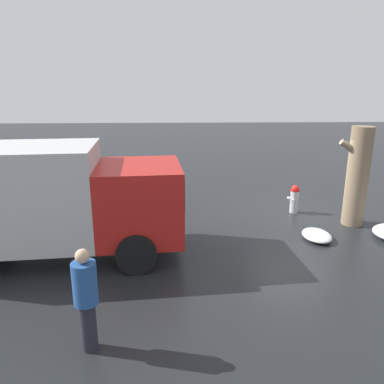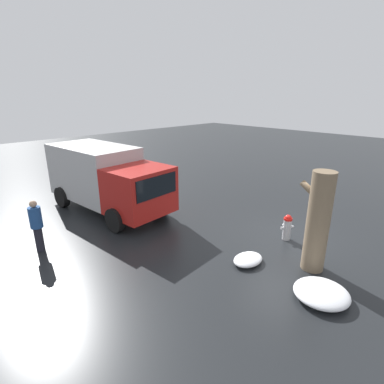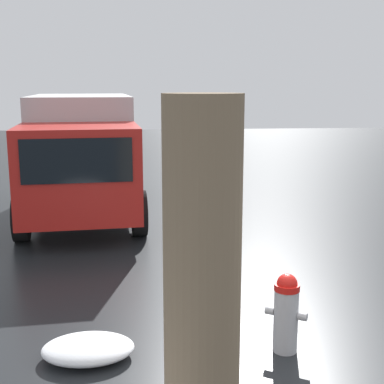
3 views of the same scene
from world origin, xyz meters
name	(u,v)px [view 2 (image 2 of 3)]	position (x,y,z in m)	size (l,w,h in m)	color
ground_plane	(286,239)	(0.00, 0.00, 0.00)	(60.00, 60.00, 0.00)	black
fire_hydrant	(287,227)	(0.00, 0.00, 0.47)	(0.39, 0.45, 0.91)	#B7B7BC
tree_trunk	(318,222)	(-1.42, 1.10, 1.46)	(0.95, 0.62, 2.89)	#7F6B51
delivery_truck	(106,177)	(6.84, 2.96, 1.47)	(6.17, 2.93, 2.69)	red
pedestrian	(37,224)	(5.16, 6.35, 0.93)	(0.37, 0.37, 1.70)	#23232D
snow_pile_by_hydrant	(248,259)	(0.04, 2.20, 0.11)	(0.74, 1.01, 0.22)	white
snow_pile_curbside	(321,293)	(-2.19, 2.25, 0.15)	(1.33, 1.34, 0.30)	white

